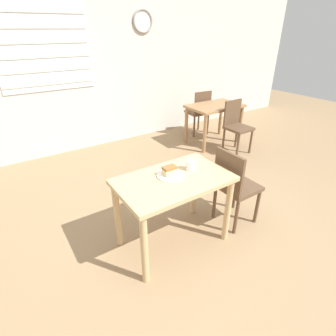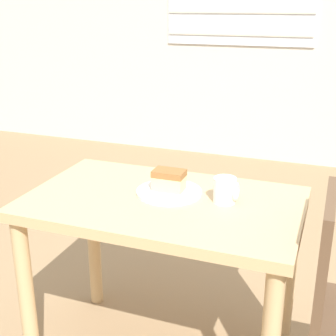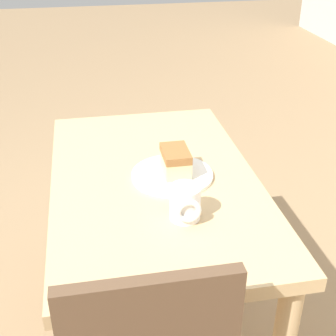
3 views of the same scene
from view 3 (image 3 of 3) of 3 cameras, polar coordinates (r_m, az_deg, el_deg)
dining_table_near at (r=1.49m, az=-1.60°, el=-5.27°), size 1.01×0.62×0.72m
plate at (r=1.42m, az=0.52°, el=-0.85°), size 0.25×0.25×0.01m
cake_slice at (r=1.40m, az=0.92°, el=0.85°), size 0.12×0.08×0.08m
coffee_mug at (r=1.22m, az=2.15°, el=-4.33°), size 0.09×0.08×0.09m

